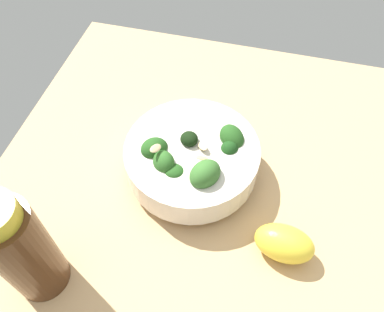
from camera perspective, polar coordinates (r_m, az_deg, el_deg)
name	(u,v)px	position (r cm, az deg, el deg)	size (l,w,h in cm)	color
ground_plane	(208,190)	(57.20, 2.40, -4.93)	(61.04, 61.04, 4.87)	tan
bowl_of_broccoli	(192,158)	(52.67, 0.03, -0.28)	(17.96, 17.96, 8.45)	silver
lemon_wedge	(284,243)	(49.34, 13.26, -12.28)	(7.26, 4.52, 4.66)	yellow
bottle_tall	(22,250)	(45.22, -23.55, -12.40)	(6.10, 6.10, 16.65)	#472814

